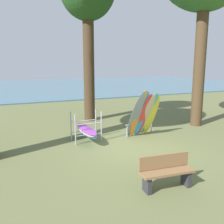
# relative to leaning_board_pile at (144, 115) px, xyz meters

# --- Properties ---
(ground_plane) EXTENTS (80.00, 80.00, 0.00)m
(ground_plane) POSITION_rel_leaning_board_pile_xyz_m (-1.05, -0.99, -0.98)
(ground_plane) COLOR #60663D
(lake_water) EXTENTS (80.00, 36.00, 0.10)m
(lake_water) POSITION_rel_leaning_board_pile_xyz_m (-1.05, 30.09, -0.93)
(lake_water) COLOR #477084
(lake_water) RESTS_ON ground
(leaning_board_pile) EXTENTS (1.64, 1.23, 2.11)m
(leaning_board_pile) POSITION_rel_leaning_board_pile_xyz_m (0.00, 0.00, 0.00)
(leaning_board_pile) COLOR gray
(leaning_board_pile) RESTS_ON ground
(board_storage_rack) EXTENTS (1.15, 2.13, 1.25)m
(board_storage_rack) POSITION_rel_leaning_board_pile_xyz_m (-2.47, 0.48, -0.51)
(board_storage_rack) COLOR #9EA0A5
(board_storage_rack) RESTS_ON ground
(park_bench) EXTENTS (1.44, 0.58, 0.85)m
(park_bench) POSITION_rel_leaning_board_pile_xyz_m (-1.97, -4.09, -0.53)
(park_bench) COLOR #2D2D33
(park_bench) RESTS_ON ground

